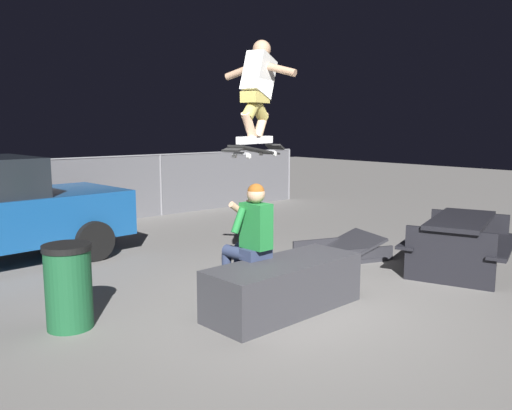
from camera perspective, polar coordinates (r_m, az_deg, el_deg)
The scene contains 9 objects.
ground_plane at distance 6.01m, azimuth 4.24°, elevation -10.94°, with size 40.00×40.00×0.00m, color slate.
ledge_box_main at distance 5.79m, azimuth 3.04°, elevation -8.79°, with size 1.83×0.69×0.55m, color #38383D.
person_sitting_on_ledge at distance 5.85m, azimuth -0.75°, elevation -3.44°, with size 0.59×0.76×1.39m.
skateboard at distance 5.82m, azimuth -0.10°, elevation 5.95°, with size 1.03×0.51×0.14m.
skater_airborne at distance 5.87m, azimuth 0.19°, elevation 12.69°, with size 0.63×0.87×1.12m.
kicker_ramp at distance 8.21m, azimuth 9.27°, elevation -5.13°, with size 1.34×1.21×0.45m.
picnic_table_back at distance 7.81m, azimuth 21.25°, elevation -3.11°, with size 2.04×1.82×0.75m.
trash_bin at distance 5.60m, azimuth -19.65°, elevation -8.29°, with size 0.48×0.48×0.85m.
fence_back at distance 11.08m, azimuth -19.21°, elevation 1.55°, with size 12.05×0.05×1.38m.
Camera 1 is at (-4.01, -3.99, 2.01)m, focal length 36.91 mm.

